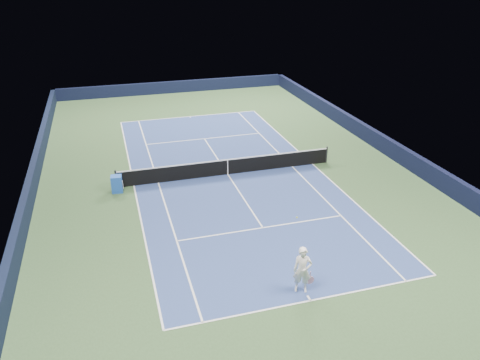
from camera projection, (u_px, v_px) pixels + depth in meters
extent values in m
plane|color=#314D2A|center=(228.00, 174.00, 27.75)|extent=(40.00, 40.00, 0.00)
cube|color=black|center=(174.00, 87.00, 44.73)|extent=(22.00, 0.35, 1.10)
cube|color=black|center=(389.00, 147.00, 30.29)|extent=(0.35, 40.00, 1.10)
cube|color=black|center=(30.00, 189.00, 24.74)|extent=(0.35, 40.00, 1.10)
cube|color=navy|center=(228.00, 174.00, 27.75)|extent=(10.97, 23.77, 0.01)
cube|color=white|center=(190.00, 116.00, 38.06)|extent=(10.97, 0.08, 0.00)
cube|color=white|center=(311.00, 301.00, 17.43)|extent=(10.97, 0.08, 0.00)
cube|color=white|center=(313.00, 164.00, 29.15)|extent=(0.08, 23.77, 0.00)
cube|color=white|center=(134.00, 186.00, 26.34)|extent=(0.08, 23.77, 0.00)
cube|color=white|center=(292.00, 166.00, 28.80)|extent=(0.08, 23.77, 0.00)
cube|color=white|center=(158.00, 183.00, 26.69)|extent=(0.08, 23.77, 0.00)
cube|color=white|center=(204.00, 139.00, 33.30)|extent=(8.23, 0.08, 0.00)
cube|color=white|center=(263.00, 228.00, 22.19)|extent=(8.23, 0.08, 0.00)
cube|color=white|center=(228.00, 174.00, 27.75)|extent=(0.08, 12.80, 0.00)
cube|color=white|center=(190.00, 117.00, 37.93)|extent=(0.08, 0.30, 0.00)
cube|color=white|center=(309.00, 298.00, 17.56)|extent=(0.08, 0.30, 0.00)
cylinder|color=black|center=(116.00, 179.00, 25.88)|extent=(0.10, 0.10, 1.07)
cylinder|color=black|center=(327.00, 155.00, 29.16)|extent=(0.10, 0.10, 1.07)
cube|color=black|center=(228.00, 167.00, 27.56)|extent=(12.80, 0.03, 0.91)
cube|color=white|center=(228.00, 160.00, 27.35)|extent=(12.80, 0.04, 0.06)
cube|color=white|center=(228.00, 167.00, 27.56)|extent=(0.05, 0.04, 0.91)
cube|color=blue|center=(117.00, 184.00, 25.47)|extent=(0.63, 0.58, 0.95)
cube|color=white|center=(122.00, 184.00, 25.55)|extent=(0.07, 0.42, 0.42)
imported|color=white|center=(302.00, 270.00, 17.57)|extent=(0.82, 0.68, 1.91)
cylinder|color=pink|center=(310.00, 275.00, 17.72)|extent=(0.03, 0.03, 0.32)
cylinder|color=black|center=(310.00, 280.00, 17.82)|extent=(0.32, 0.02, 0.32)
cylinder|color=pink|center=(310.00, 280.00, 17.82)|extent=(0.34, 0.03, 0.34)
sphere|color=#B3C629|center=(297.00, 217.00, 17.73)|extent=(0.07, 0.07, 0.07)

